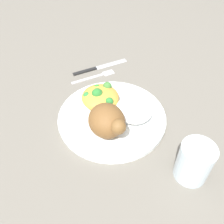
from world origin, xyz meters
name	(u,v)px	position (x,y,z in m)	size (l,w,h in m)	color
ground_plane	(112,119)	(0.00, 0.00, 0.00)	(2.00, 2.00, 0.00)	#6A645A
plate	(112,117)	(0.00, 0.00, 0.01)	(0.28, 0.28, 0.02)	white
roasted_chicken	(107,121)	(0.05, -0.03, 0.05)	(0.10, 0.08, 0.07)	brown
rice_pile	(134,110)	(0.02, 0.05, 0.03)	(0.10, 0.09, 0.03)	white
mac_cheese_with_broccoli	(100,97)	(-0.05, -0.01, 0.04)	(0.10, 0.10, 0.05)	gold
fork	(96,76)	(-0.19, 0.02, 0.00)	(0.03, 0.14, 0.01)	silver
knife	(96,68)	(-0.23, 0.03, 0.00)	(0.03, 0.19, 0.01)	black
water_glass	(194,162)	(0.21, 0.10, 0.05)	(0.07, 0.07, 0.09)	silver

